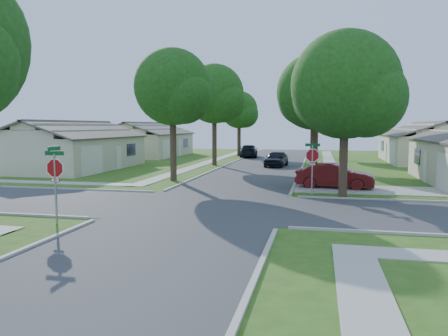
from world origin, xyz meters
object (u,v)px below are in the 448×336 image
tree_w_far (239,112)px  house_nw_far (147,144)px  tree_w_mid (215,97)px  tree_ne_corner (346,90)px  car_curb_east (276,159)px  stop_sign_sw (55,171)px  car_curb_west (249,151)px  house_ne_far (428,148)px  car_driveway (335,176)px  stop_sign_ne (312,158)px  tree_w_near (173,91)px  tree_e_near (315,96)px  tree_e_mid (317,98)px  house_nw_near (73,152)px  tree_e_far (317,107)px

tree_w_far → house_nw_far: tree_w_far is taller
tree_w_mid → tree_ne_corner: (11.00, -16.80, -0.90)m
house_nw_far → car_curb_east: house_nw_far is taller
stop_sign_sw → car_curb_west: (1.50, 37.05, -1.29)m
stop_sign_sw → house_ne_far: (20.69, 33.70, -0.51)m
car_driveway → house_ne_far: bearing=-19.0°
stop_sign_ne → tree_w_far: size_ratio=0.37×
tree_w_near → tree_w_mid: bearing=90.0°
car_driveway → car_curb_west: size_ratio=0.89×
stop_sign_sw → house_ne_far: 39.55m
tree_e_near → tree_w_mid: size_ratio=0.87×
tree_e_mid → tree_w_near: bearing=-128.1°
stop_sign_ne → tree_w_near: 11.07m
tree_w_near → house_nw_near: tree_w_near is taller
tree_e_mid → car_curb_east: 6.57m
tree_e_near → tree_w_near: tree_w_near is taller
tree_e_near → tree_ne_corner: (1.61, -4.80, -0.05)m
tree_e_far → tree_w_near: tree_w_near is taller
tree_e_mid → tree_e_far: size_ratio=1.06×
house_ne_far → car_driveway: bearing=-114.9°
tree_e_mid → tree_ne_corner: (1.60, -16.80, -0.66)m
tree_e_near → house_nw_far: tree_e_near is taller
house_ne_far → tree_w_far: bearing=166.4°
stop_sign_ne → tree_w_far: bearing=107.7°
stop_sign_sw → tree_e_far: bearing=76.3°
tree_w_far → car_curb_east: size_ratio=1.88×
car_curb_east → car_driveway: bearing=-64.7°
tree_e_far → tree_w_near: bearing=-110.6°
stop_sign_sw → car_driveway: bearing=48.7°
tree_w_far → house_nw_near: 22.49m
stop_sign_sw → car_curb_east: (5.90, 25.72, -1.30)m
stop_sign_ne → tree_e_far: bearing=89.9°
house_ne_far → car_curb_east: size_ratio=3.17×
tree_w_far → car_driveway: bearing=-68.1°
tree_ne_corner → house_ne_far: tree_ne_corner is taller
tree_e_near → stop_sign_ne: bearing=-90.7°
house_nw_near → car_curb_east: (17.19, 6.03, -0.79)m
tree_e_far → house_nw_far: 21.31m
tree_w_mid → house_nw_near: tree_w_mid is taller
house_ne_far → house_nw_far: 32.12m
stop_sign_sw → car_curb_west: size_ratio=0.58×
tree_e_near → tree_ne_corner: bearing=-71.5°
car_curb_west → car_curb_east: bearing=103.6°
tree_e_near → tree_w_far: size_ratio=1.03×
house_nw_far → tree_ne_corner: bearing=-51.2°
stop_sign_sw → stop_sign_ne: (9.40, 9.40, 0.00)m
tree_ne_corner → house_nw_far: 35.90m
tree_e_mid → tree_w_mid: size_ratio=0.96×
tree_e_near → car_curb_east: tree_e_near is taller
stop_sign_sw → car_driveway: (10.70, 12.20, -1.28)m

